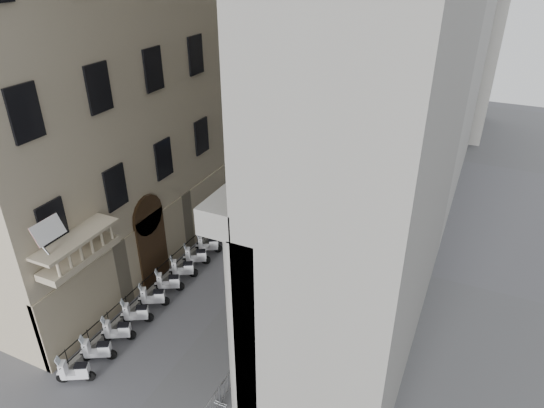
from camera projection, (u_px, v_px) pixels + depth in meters
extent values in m
cylinder|color=white|center=(250.00, 194.00, 36.62)|extent=(0.06, 0.06, 1.96)
cylinder|color=white|center=(280.00, 201.00, 35.70)|extent=(0.06, 0.06, 1.96)
cylinder|color=white|center=(264.00, 181.00, 38.61)|extent=(0.06, 0.06, 1.96)
cylinder|color=white|center=(293.00, 187.00, 37.69)|extent=(0.06, 0.06, 1.96)
cube|color=silver|center=(272.00, 179.00, 36.67)|extent=(2.67, 2.67, 0.11)
cone|color=silver|center=(272.00, 173.00, 36.46)|extent=(3.55, 3.55, 0.89)
cylinder|color=gray|center=(262.00, 163.00, 34.19)|extent=(0.16, 0.16, 8.09)
cylinder|color=gray|center=(279.00, 108.00, 32.08)|extent=(2.38, 0.73, 0.12)
cube|color=gray|center=(296.00, 110.00, 31.93)|extent=(0.55, 0.34, 0.15)
cube|color=black|center=(262.00, 205.00, 35.34)|extent=(0.54, 0.87, 1.77)
cube|color=#19E54C|center=(263.00, 203.00, 35.16)|extent=(0.27, 0.60, 0.98)
imported|color=black|center=(299.00, 211.00, 34.51)|extent=(0.66, 0.47, 1.72)
imported|color=black|center=(352.00, 156.00, 43.18)|extent=(1.09, 0.93, 1.97)
imported|color=black|center=(308.00, 165.00, 41.42)|extent=(0.98, 0.64, 1.99)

